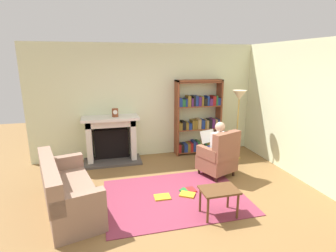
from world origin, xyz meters
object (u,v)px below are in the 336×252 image
object	(u,v)px
seated_reader	(216,146)
sofa_floral	(66,192)
fireplace	(111,137)
armchair_reading	(219,157)
bookshelf	(198,119)
floor_lamp	(239,101)
side_table	(219,193)
mantel_clock	(115,113)

from	to	relation	value
seated_reader	sofa_floral	size ratio (longest dim) A/B	0.62
fireplace	sofa_floral	world-z (taller)	fireplace
fireplace	armchair_reading	size ratio (longest dim) A/B	1.34
bookshelf	fireplace	bearing A→B (deg)	-179.02
fireplace	floor_lamp	bearing A→B (deg)	-10.80
bookshelf	sofa_floral	bearing A→B (deg)	-145.41
fireplace	armchair_reading	distance (m)	2.51
fireplace	floor_lamp	distance (m)	3.08
armchair_reading	sofa_floral	xyz separation A→B (m)	(-2.86, -0.59, -0.10)
bookshelf	side_table	bearing A→B (deg)	-103.97
sofa_floral	floor_lamp	xyz separation A→B (m)	(3.70, 1.43, 1.07)
seated_reader	side_table	world-z (taller)	seated_reader
fireplace	sofa_floral	xyz separation A→B (m)	(-0.79, -1.99, -0.25)
side_table	floor_lamp	xyz separation A→B (m)	(1.45, 2.15, 1.02)
bookshelf	floor_lamp	bearing A→B (deg)	-37.79
fireplace	bookshelf	xyz separation A→B (m)	(2.15, 0.04, 0.30)
fireplace	side_table	world-z (taller)	fireplace
side_table	floor_lamp	bearing A→B (deg)	56.05
bookshelf	floor_lamp	size ratio (longest dim) A/B	1.13
bookshelf	side_table	distance (m)	2.87
armchair_reading	side_table	size ratio (longest dim) A/B	1.73
fireplace	mantel_clock	world-z (taller)	mantel_clock
mantel_clock	seated_reader	xyz separation A→B (m)	(1.92, -1.19, -0.55)
fireplace	side_table	bearing A→B (deg)	-61.49
fireplace	mantel_clock	bearing A→B (deg)	-41.96
seated_reader	mantel_clock	bearing A→B (deg)	-53.70
fireplace	side_table	size ratio (longest dim) A/B	2.33
sofa_floral	floor_lamp	bearing A→B (deg)	-83.37
armchair_reading	seated_reader	bearing A→B (deg)	-90.00
bookshelf	seated_reader	xyz separation A→B (m)	(-0.12, -1.33, -0.25)
bookshelf	floor_lamp	distance (m)	1.10
fireplace	side_table	xyz separation A→B (m)	(1.47, -2.70, -0.20)
floor_lamp	seated_reader	bearing A→B (deg)	-140.12
fireplace	bookshelf	bearing A→B (deg)	0.98
fireplace	armchair_reading	bearing A→B (deg)	-33.98
floor_lamp	armchair_reading	bearing A→B (deg)	-134.73
fireplace	seated_reader	size ratio (longest dim) A/B	1.14
armchair_reading	side_table	bearing A→B (deg)	43.03
mantel_clock	seated_reader	size ratio (longest dim) A/B	0.16
fireplace	sofa_floral	distance (m)	2.15
floor_lamp	side_table	bearing A→B (deg)	-123.95
seated_reader	sofa_floral	distance (m)	2.92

